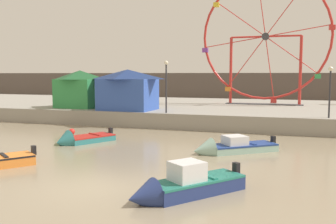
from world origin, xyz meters
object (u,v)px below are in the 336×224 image
carnival_booth_blue_tent (128,89)px  mooring_buoy_orange (72,132)px  motorboat_navy_blue (181,186)px  ferris_wheel_red_frame (265,39)px  promenade_lamp_far (166,79)px  carnival_booth_green_kiosk (80,88)px  motorboat_teal_painted (79,140)px  motorboat_seafoam (228,148)px  promenade_lamp_near (330,84)px

carnival_booth_blue_tent → mooring_buoy_orange: (-1.39, -6.47, -2.77)m
motorboat_navy_blue → ferris_wheel_red_frame: (0.80, 26.62, 7.30)m
ferris_wheel_red_frame → carnival_booth_blue_tent: 14.90m
promenade_lamp_far → carnival_booth_blue_tent: bearing=160.0°
ferris_wheel_red_frame → carnival_booth_blue_tent: size_ratio=2.59×
motorboat_navy_blue → carnival_booth_green_kiosk: bearing=-102.5°
promenade_lamp_far → mooring_buoy_orange: promenade_lamp_far is taller
motorboat_teal_painted → mooring_buoy_orange: (-2.20, 2.69, 0.00)m
ferris_wheel_red_frame → carnival_booth_green_kiosk: 18.41m
ferris_wheel_red_frame → carnival_booth_green_kiosk: size_ratio=3.13×
motorboat_teal_painted → carnival_booth_blue_tent: bearing=-146.6°
mooring_buoy_orange → promenade_lamp_far: bearing=43.7°
motorboat_teal_painted → motorboat_seafoam: (9.17, -0.01, 0.06)m
motorboat_teal_painted → motorboat_seafoam: motorboat_seafoam is taller
motorboat_navy_blue → mooring_buoy_orange: motorboat_navy_blue is taller
promenade_lamp_near → mooring_buoy_orange: (-17.02, -5.32, -3.34)m
motorboat_teal_painted → carnival_booth_green_kiosk: (-5.90, 10.05, 2.74)m
carnival_booth_green_kiosk → promenade_lamp_far: size_ratio=1.02×
motorboat_teal_painted → ferris_wheel_red_frame: size_ratio=0.31×
ferris_wheel_red_frame → carnival_booth_blue_tent: ferris_wheel_red_frame is taller
motorboat_teal_painted → motorboat_seafoam: 9.17m
mooring_buoy_orange → motorboat_teal_painted: bearing=-50.7°
motorboat_seafoam → promenade_lamp_near: bearing=-163.0°
motorboat_navy_blue → promenade_lamp_near: (5.94, 15.99, 3.18)m
motorboat_navy_blue → mooring_buoy_orange: (-11.08, 10.66, -0.16)m
carnival_booth_blue_tent → mooring_buoy_orange: bearing=-99.9°
motorboat_seafoam → mooring_buoy_orange: bearing=-51.3°
motorboat_navy_blue → motorboat_seafoam: size_ratio=0.93×
carnival_booth_green_kiosk → promenade_lamp_near: 20.82m
ferris_wheel_red_frame → motorboat_teal_painted: bearing=-117.4°
motorboat_navy_blue → motorboat_seafoam: motorboat_navy_blue is taller
motorboat_seafoam → carnival_booth_blue_tent: 13.83m
promenade_lamp_far → motorboat_seafoam: bearing=-51.8°
mooring_buoy_orange → ferris_wheel_red_frame: bearing=53.3°
promenade_lamp_near → promenade_lamp_far: 11.75m
motorboat_seafoam → ferris_wheel_red_frame: size_ratio=0.36×
carnival_booth_green_kiosk → promenade_lamp_near: bearing=-3.1°
motorboat_teal_painted → ferris_wheel_red_frame: ferris_wheel_red_frame is taller
motorboat_navy_blue → carnival_booth_green_kiosk: 23.44m
motorboat_teal_painted → promenade_lamp_near: (14.82, 8.02, 3.34)m
carnival_booth_blue_tent → ferris_wheel_red_frame: bearing=44.3°
motorboat_teal_painted → promenade_lamp_far: (3.08, 7.75, 3.63)m
ferris_wheel_red_frame → promenade_lamp_near: 12.50m
ferris_wheel_red_frame → motorboat_seafoam: bearing=-91.6°
ferris_wheel_red_frame → promenade_lamp_near: (5.14, -10.63, -4.12)m
motorboat_seafoam → carnival_booth_blue_tent: bearing=-80.5°
motorboat_seafoam → promenade_lamp_far: bearing=-89.8°
carnival_booth_green_kiosk → mooring_buoy_orange: bearing=-60.8°
carnival_booth_blue_tent → carnival_booth_green_kiosk: size_ratio=1.21×
motorboat_navy_blue → carnival_booth_green_kiosk: carnival_booth_green_kiosk is taller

